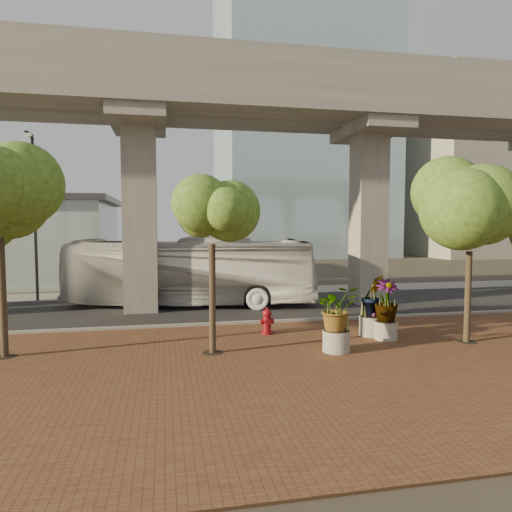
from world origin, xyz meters
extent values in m
plane|color=#342F26|center=(0.00, 0.00, 0.00)|extent=(160.00, 160.00, 0.00)
cube|color=brown|center=(0.00, -8.00, 0.03)|extent=(70.00, 13.00, 0.06)
cube|color=black|center=(0.00, 2.00, 0.02)|extent=(90.00, 8.00, 0.04)
cube|color=gray|center=(0.00, -2.00, 0.08)|extent=(70.00, 0.25, 0.16)
cube|color=gray|center=(0.00, 7.50, 0.03)|extent=(90.00, 3.00, 0.06)
cube|color=#9A998C|center=(0.00, 0.40, 10.50)|extent=(72.00, 2.40, 1.80)
cube|color=#9A998C|center=(0.00, 3.60, 10.50)|extent=(72.00, 2.40, 1.80)
cube|color=#9A998C|center=(0.00, -0.70, 11.90)|extent=(72.00, 0.12, 1.00)
cube|color=#9A998C|center=(0.00, 4.70, 11.90)|extent=(72.00, 0.12, 1.00)
cube|color=gray|center=(38.00, 36.00, 12.00)|extent=(18.00, 16.00, 24.00)
imported|color=silver|center=(-3.44, 3.04, 1.81)|extent=(13.33, 5.48, 3.62)
cylinder|color=maroon|center=(-0.98, -3.97, 0.11)|extent=(0.47, 0.47, 0.10)
cylinder|color=maroon|center=(-0.98, -3.97, 0.49)|extent=(0.31, 0.31, 0.75)
sphere|color=maroon|center=(-0.98, -3.97, 0.86)|extent=(0.36, 0.36, 0.36)
cylinder|color=maroon|center=(-0.98, -3.97, 1.03)|extent=(0.10, 0.10, 0.13)
cylinder|color=maroon|center=(-0.98, -3.97, 0.55)|extent=(0.52, 0.21, 0.21)
cylinder|color=#ACA89B|center=(0.76, -6.84, 0.42)|extent=(0.91, 0.91, 0.71)
imported|color=#335416|center=(0.76, -6.84, 1.53)|extent=(2.03, 2.03, 1.52)
cylinder|color=#B0A99F|center=(3.17, -5.65, 0.39)|extent=(0.86, 0.86, 0.67)
imported|color=#335416|center=(3.17, -5.65, 1.51)|extent=(2.10, 2.10, 1.57)
cylinder|color=gray|center=(2.92, -5.01, 0.43)|extent=(0.96, 0.96, 0.75)
imported|color=#335416|center=(2.92, -5.01, 1.60)|extent=(2.13, 2.13, 1.60)
cylinder|color=#433626|center=(-9.94, -5.31, 2.04)|extent=(0.22, 0.22, 3.97)
cylinder|color=black|center=(-9.94, -5.31, 0.07)|extent=(0.70, 0.70, 0.01)
cylinder|color=#433626|center=(-3.33, -6.18, 1.87)|extent=(0.22, 0.22, 3.63)
cylinder|color=black|center=(-3.33, -6.18, 0.07)|extent=(0.70, 0.70, 0.01)
cylinder|color=#433626|center=(5.87, -6.59, 1.71)|extent=(0.22, 0.22, 3.30)
cylinder|color=black|center=(5.87, -6.59, 0.07)|extent=(0.70, 0.70, 0.01)
cylinder|color=#29292E|center=(-11.88, 6.24, 4.59)|extent=(0.16, 0.16, 9.10)
cube|color=#29292E|center=(-11.88, 5.67, 9.14)|extent=(0.17, 1.14, 0.17)
cube|color=silver|center=(-11.88, 5.10, 9.03)|extent=(0.46, 0.23, 0.14)
cylinder|color=#2F3035|center=(8.35, 7.50, 4.16)|extent=(0.14, 0.14, 8.24)
cube|color=#2F3035|center=(8.35, 6.98, 8.28)|extent=(0.15, 1.03, 0.15)
cube|color=silver|center=(8.35, 6.47, 8.18)|extent=(0.41, 0.21, 0.12)
camera|label=1|loc=(-4.86, -21.06, 4.33)|focal=32.00mm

